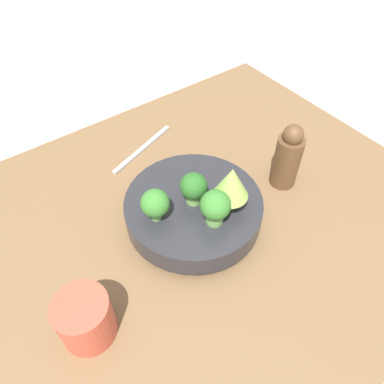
{
  "coord_description": "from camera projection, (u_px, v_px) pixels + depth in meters",
  "views": [
    {
      "loc": [
        0.29,
        0.36,
        0.62
      ],
      "look_at": [
        0.02,
        -0.0,
        0.12
      ],
      "focal_mm": 35.0,
      "sensor_mm": 36.0,
      "label": 1
    }
  ],
  "objects": [
    {
      "name": "fork",
      "position": [
        143.0,
        149.0,
        0.86
      ],
      "size": [
        0.19,
        0.07,
        0.01
      ],
      "color": "#B2B2B7",
      "rests_on": "table"
    },
    {
      "name": "table",
      "position": [
        201.0,
        223.0,
        0.75
      ],
      "size": [
        0.94,
        0.78,
        0.04
      ],
      "color": "brown",
      "rests_on": "ground_plane"
    },
    {
      "name": "broccoli_floret_back",
      "position": [
        215.0,
        207.0,
        0.62
      ],
      "size": [
        0.05,
        0.05,
        0.07
      ],
      "color": "#6BA34C",
      "rests_on": "bowl"
    },
    {
      "name": "cup",
      "position": [
        85.0,
        319.0,
        0.55
      ],
      "size": [
        0.08,
        0.08,
        0.09
      ],
      "color": "#C64C38",
      "rests_on": "table"
    },
    {
      "name": "broccoli_floret_center",
      "position": [
        192.0,
        186.0,
        0.66
      ],
      "size": [
        0.05,
        0.05,
        0.06
      ],
      "color": "#7AB256",
      "rests_on": "bowl"
    },
    {
      "name": "ground_plane",
      "position": [
        201.0,
        230.0,
        0.76
      ],
      "size": [
        6.0,
        6.0,
        0.0
      ],
      "primitive_type": "plane",
      "color": "beige"
    },
    {
      "name": "bowl",
      "position": [
        192.0,
        208.0,
        0.7
      ],
      "size": [
        0.25,
        0.25,
        0.06
      ],
      "color": "#28282D",
      "rests_on": "table"
    },
    {
      "name": "pepper_mill",
      "position": [
        288.0,
        157.0,
        0.74
      ],
      "size": [
        0.05,
        0.05,
        0.15
      ],
      "color": "brown",
      "rests_on": "table"
    },
    {
      "name": "romanesco_piece_far",
      "position": [
        231.0,
        183.0,
        0.62
      ],
      "size": [
        0.06,
        0.06,
        0.1
      ],
      "color": "#6BA34C",
      "rests_on": "bowl"
    },
    {
      "name": "broccoli_floret_right",
      "position": [
        155.0,
        204.0,
        0.63
      ],
      "size": [
        0.05,
        0.05,
        0.06
      ],
      "color": "#7AB256",
      "rests_on": "bowl"
    }
  ]
}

